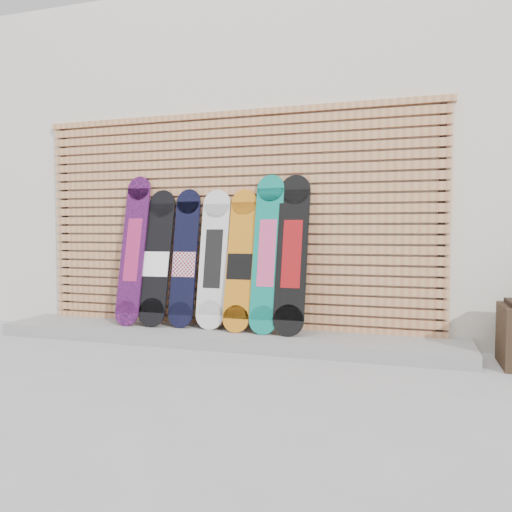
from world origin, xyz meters
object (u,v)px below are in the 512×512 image
Objects in this scene: snowboard_3 at (213,259)px; snowboard_4 at (240,261)px; snowboard_1 at (157,258)px; snowboard_2 at (185,259)px; snowboard_5 at (267,253)px; snowboard_0 at (133,250)px; snowboard_6 at (292,254)px.

snowboard_3 reaches higher than snowboard_4.
snowboard_3 is at bearing 2.86° from snowboard_1.
snowboard_2 is 0.88m from snowboard_5.
snowboard_3 is (0.61, 0.03, 0.01)m from snowboard_1.
snowboard_2 reaches higher than snowboard_4.
snowboard_5 reaches higher than snowboard_3.
snowboard_5 is at bearing -3.55° from snowboard_3.
snowboard_1 is 0.30m from snowboard_2.
snowboard_1 is 0.92× the size of snowboard_5.
snowboard_0 reaches higher than snowboard_5.
snowboard_6 reaches higher than snowboard_1.
snowboard_1 is 0.61m from snowboard_3.
snowboard_3 is at bearing 0.88° from snowboard_2.
snowboard_1 is at bearing -175.08° from snowboard_2.
snowboard_1 is 1.43m from snowboard_6.
snowboard_0 reaches higher than snowboard_4.
snowboard_0 is at bearing -179.67° from snowboard_4.
snowboard_3 is (0.88, 0.04, -0.08)m from snowboard_0.
snowboard_0 is 1.11× the size of snowboard_2.
snowboard_0 is 1.18m from snowboard_4.
snowboard_0 is at bearing -179.86° from snowboard_5.
snowboard_5 reaches higher than snowboard_6.
snowboard_5 is at bearing -1.97° from snowboard_2.
snowboard_5 is (0.88, -0.03, 0.07)m from snowboard_2.
snowboard_0 is 1.11× the size of snowboard_1.
snowboard_4 is 0.29m from snowboard_5.
snowboard_1 reaches higher than snowboard_3.
snowboard_1 is at bearing 1.70° from snowboard_0.
snowboard_1 is 1.01× the size of snowboard_4.
snowboard_0 reaches higher than snowboard_2.
snowboard_5 is 0.25m from snowboard_6.
snowboard_0 reaches higher than snowboard_3.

